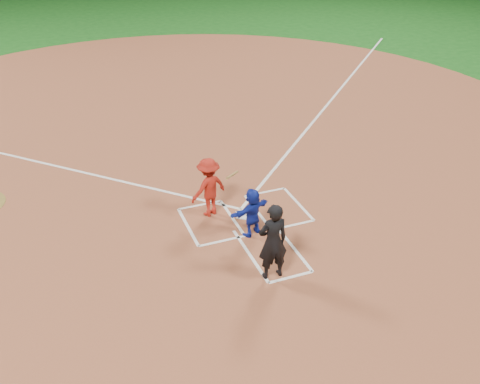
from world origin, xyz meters
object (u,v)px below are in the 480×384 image
object	(u,v)px
catcher	(252,212)
umpire	(273,242)
home_plate	(245,215)
batter_at_plate	(209,187)

from	to	relation	value
catcher	umpire	size ratio (longest dim) A/B	0.68
home_plate	batter_at_plate	size ratio (longest dim) A/B	0.37
catcher	umpire	bearing A→B (deg)	63.04
home_plate	catcher	size ratio (longest dim) A/B	0.47
catcher	batter_at_plate	bearing A→B (deg)	-80.59
umpire	catcher	bearing A→B (deg)	-97.57
batter_at_plate	catcher	bearing A→B (deg)	-61.09
home_plate	umpire	distance (m)	2.77
catcher	batter_at_plate	size ratio (longest dim) A/B	0.79
batter_at_plate	umpire	bearing A→B (deg)	-80.89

